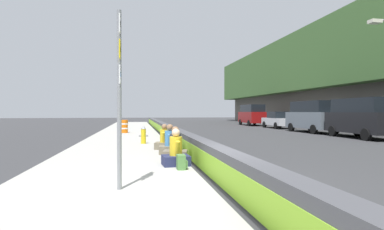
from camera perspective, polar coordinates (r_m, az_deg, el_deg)
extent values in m
plane|color=#353538|center=(7.28, 5.91, -12.93)|extent=(160.00, 160.00, 0.00)
cube|color=#A8A59E|center=(7.02, -15.92, -12.87)|extent=(80.00, 4.40, 0.14)
cube|color=#47474C|center=(7.19, 5.92, -9.63)|extent=(76.00, 0.44, 0.85)
cube|color=#8CC62D|center=(7.14, 4.15, -10.05)|extent=(74.48, 0.01, 0.54)
cylinder|color=gray|center=(6.32, -13.40, 2.74)|extent=(0.09, 0.09, 3.60)
cube|color=white|center=(6.55, -13.26, 15.98)|extent=(0.44, 0.02, 0.36)
cube|color=black|center=(6.54, -13.13, 15.98)|extent=(0.30, 0.01, 0.10)
cube|color=yellow|center=(6.43, -13.25, 11.68)|extent=(0.44, 0.02, 0.36)
cube|color=black|center=(6.43, -13.12, 11.68)|extent=(0.30, 0.01, 0.10)
cube|color=white|center=(6.35, -13.23, 7.25)|extent=(0.44, 0.02, 0.36)
cube|color=#1956AD|center=(6.35, -13.11, 7.25)|extent=(0.30, 0.01, 0.10)
cylinder|color=gold|center=(15.17, -9.04, -3.93)|extent=(0.24, 0.24, 0.72)
cone|color=gray|center=(15.14, -9.04, -2.27)|extent=(0.26, 0.26, 0.16)
cylinder|color=gray|center=(15.17, -8.40, -3.79)|extent=(0.10, 0.12, 0.10)
cylinder|color=gray|center=(15.16, -9.69, -3.80)|extent=(0.10, 0.12, 0.10)
cube|color=#23284C|center=(9.02, -3.03, -8.43)|extent=(0.71, 0.81, 0.29)
cylinder|color=gold|center=(8.97, -3.03, -5.80)|extent=(0.37, 0.37, 0.54)
sphere|color=beige|center=(8.93, -3.03, -3.30)|extent=(0.24, 0.24, 0.24)
cylinder|color=gold|center=(9.17, -3.28, -6.00)|extent=(0.29, 0.15, 0.48)
cylinder|color=gold|center=(8.77, -2.77, -6.30)|extent=(0.29, 0.15, 0.48)
cube|color=#706651|center=(10.11, -3.14, -7.44)|extent=(0.81, 0.89, 0.29)
cylinder|color=#333842|center=(10.06, -3.14, -5.08)|extent=(0.37, 0.37, 0.55)
sphere|color=#8E6647|center=(10.03, -3.14, -2.83)|extent=(0.24, 0.24, 0.24)
cylinder|color=#333842|center=(10.27, -3.04, -5.27)|extent=(0.30, 0.18, 0.48)
cylinder|color=#333842|center=(9.87, -3.24, -5.51)|extent=(0.30, 0.18, 0.48)
cube|color=#706651|center=(11.44, -4.14, -6.49)|extent=(0.76, 0.87, 0.30)
cylinder|color=#427FB7|center=(11.39, -4.15, -4.35)|extent=(0.38, 0.38, 0.56)
sphere|color=#8E6647|center=(11.36, -4.15, -2.33)|extent=(0.25, 0.25, 0.25)
cylinder|color=#427FB7|center=(11.60, -4.13, -4.54)|extent=(0.30, 0.17, 0.49)
cylinder|color=#427FB7|center=(11.19, -4.16, -4.73)|extent=(0.30, 0.17, 0.49)
cube|color=#706651|center=(12.88, -5.17, -5.72)|extent=(0.81, 0.89, 0.28)
cylinder|color=gold|center=(12.84, -5.17, -3.91)|extent=(0.36, 0.36, 0.53)
sphere|color=#8E6647|center=(12.81, -5.17, -2.20)|extent=(0.24, 0.24, 0.24)
cylinder|color=gold|center=(13.04, -5.03, -4.07)|extent=(0.30, 0.19, 0.47)
cylinder|color=gold|center=(12.65, -5.32, -4.22)|extent=(0.30, 0.19, 0.47)
cube|color=#4C7A3D|center=(8.37, -2.07, -8.75)|extent=(0.32, 0.22, 0.40)
cube|color=#4C7A3D|center=(8.40, -1.11, -9.13)|extent=(0.22, 0.06, 0.20)
cylinder|color=orange|center=(23.06, -12.51, -2.09)|extent=(0.52, 0.52, 0.95)
cylinder|color=white|center=(23.06, -12.51, -1.62)|extent=(0.54, 0.54, 0.10)
cylinder|color=white|center=(23.07, -12.51, -2.44)|extent=(0.54, 0.54, 0.10)
cube|color=silver|center=(20.70, 30.93, 14.71)|extent=(0.44, 0.64, 0.20)
cube|color=black|center=(22.37, 29.04, -1.22)|extent=(5.17, 2.15, 1.30)
cube|color=black|center=(22.29, 29.21, 1.60)|extent=(4.16, 1.92, 0.90)
cylinder|color=black|center=(23.20, 24.74, -2.75)|extent=(0.73, 0.25, 0.72)
cylinder|color=black|center=(24.27, 28.47, -2.62)|extent=(0.73, 0.25, 0.72)
cylinder|color=black|center=(20.54, 29.69, -3.20)|extent=(0.73, 0.25, 0.72)
cube|color=slate|center=(26.76, 21.50, -0.90)|extent=(5.15, 2.10, 1.30)
cube|color=black|center=(26.67, 21.62, 1.46)|extent=(4.15, 1.87, 0.90)
cylinder|color=black|center=(27.68, 18.00, -2.18)|extent=(0.73, 0.24, 0.72)
cylinder|color=black|center=(28.66, 21.27, -2.10)|extent=(0.73, 0.24, 0.72)
cylinder|color=black|center=(24.91, 21.75, -2.50)|extent=(0.73, 0.24, 0.72)
cylinder|color=black|center=(26.00, 25.21, -2.39)|extent=(0.73, 0.24, 0.72)
cube|color=silver|center=(32.50, 15.75, -1.18)|extent=(4.54, 1.92, 0.72)
cube|color=black|center=(32.39, 15.82, 0.04)|extent=(2.24, 1.68, 0.66)
cylinder|color=black|center=(33.49, 13.37, -1.73)|extent=(0.67, 0.24, 0.66)
cylinder|color=black|center=(34.18, 16.06, -1.69)|extent=(0.67, 0.24, 0.66)
cylinder|color=black|center=(30.85, 15.40, -1.94)|extent=(0.67, 0.24, 0.66)
cylinder|color=black|center=(31.59, 18.26, -1.89)|extent=(0.67, 0.24, 0.66)
cube|color=maroon|center=(38.44, 11.11, -0.41)|extent=(5.15, 2.09, 1.30)
cube|color=black|center=(38.34, 11.17, 1.23)|extent=(4.14, 1.87, 0.90)
cylinder|color=black|center=(39.69, 9.03, -1.31)|extent=(0.73, 0.24, 0.72)
cylinder|color=black|center=(40.31, 11.57, -1.29)|extent=(0.73, 0.24, 0.72)
cylinder|color=black|center=(36.60, 10.60, -1.48)|extent=(0.73, 0.24, 0.72)
cylinder|color=black|center=(37.27, 13.33, -1.45)|extent=(0.73, 0.24, 0.72)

